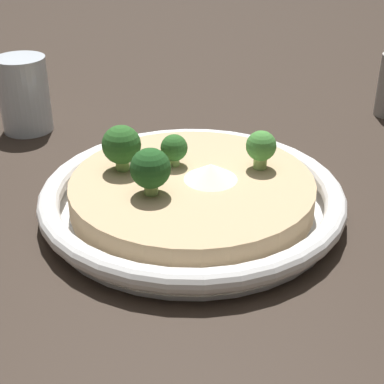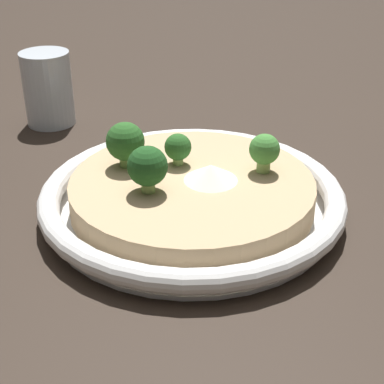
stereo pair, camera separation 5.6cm
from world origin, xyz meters
The scene contains 8 objects.
ground_plane centered at (0.00, 0.00, 0.00)m, with size 6.00×6.00×0.00m, color #2D231C.
risotto_bowl centered at (0.00, 0.00, 0.02)m, with size 0.29×0.29×0.04m.
cheese_sprinkle centered at (0.00, -0.02, 0.04)m, with size 0.05×0.05×0.02m.
broccoli_back_left centered at (-0.03, 0.04, 0.06)m, with size 0.04×0.04×0.04m.
broccoli_front centered at (0.02, -0.07, 0.06)m, with size 0.03×0.03×0.04m.
broccoli_right centered at (0.03, 0.02, 0.05)m, with size 0.03×0.03×0.03m.
broccoli_back_right centered at (0.03, 0.07, 0.06)m, with size 0.04×0.04×0.05m.
drinking_glass centered at (0.22, 0.20, 0.05)m, with size 0.06×0.06×0.09m.
Camera 1 is at (-0.49, 0.03, 0.29)m, focal length 55.00 mm.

